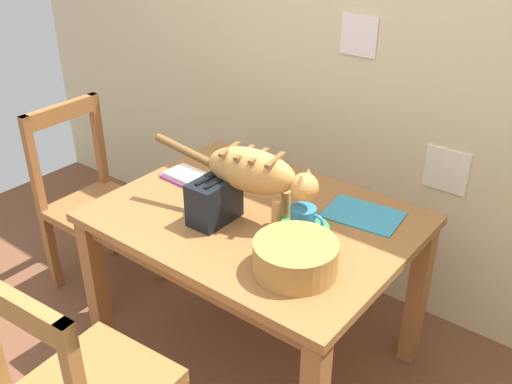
# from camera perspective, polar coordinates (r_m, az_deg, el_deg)

# --- Properties ---
(wall_rear) EXTENTS (4.63, 0.11, 2.50)m
(wall_rear) POSITION_cam_1_polar(r_m,az_deg,el_deg) (2.64, 11.66, 14.51)
(wall_rear) COLOR beige
(wall_rear) RESTS_ON ground_plane
(dining_table) EXTENTS (1.18, 0.89, 0.72)m
(dining_table) POSITION_cam_1_polar(r_m,az_deg,el_deg) (2.28, -0.00, -4.18)
(dining_table) COLOR #9C6334
(dining_table) RESTS_ON ground_plane
(cat) EXTENTS (0.68, 0.19, 0.30)m
(cat) POSITION_cam_1_polar(r_m,az_deg,el_deg) (2.09, -0.11, 1.80)
(cat) COLOR tan
(cat) RESTS_ON dining_table
(saucer_bowl) EXTENTS (0.20, 0.20, 0.04)m
(saucer_bowl) POSITION_cam_1_polar(r_m,az_deg,el_deg) (2.11, 4.60, -3.84)
(saucer_bowl) COLOR #3B9851
(saucer_bowl) RESTS_ON dining_table
(coffee_mug) EXTENTS (0.13, 0.09, 0.08)m
(coffee_mug) POSITION_cam_1_polar(r_m,az_deg,el_deg) (2.08, 4.73, -2.53)
(coffee_mug) COLOR #2E81C2
(coffee_mug) RESTS_ON saucer_bowl
(magazine) EXTENTS (0.31, 0.23, 0.01)m
(magazine) POSITION_cam_1_polar(r_m,az_deg,el_deg) (2.27, 10.51, -2.22)
(magazine) COLOR #3595BC
(magazine) RESTS_ON dining_table
(book_stack) EXTENTS (0.19, 0.14, 0.03)m
(book_stack) POSITION_cam_1_polar(r_m,az_deg,el_deg) (2.51, -7.03, 1.61)
(book_stack) COLOR #96459C
(book_stack) RESTS_ON dining_table
(wicker_basket) EXTENTS (0.28, 0.28, 0.11)m
(wicker_basket) POSITION_cam_1_polar(r_m,az_deg,el_deg) (1.90, 3.91, -6.38)
(wicker_basket) COLOR #AE7D3E
(wicker_basket) RESTS_ON dining_table
(toaster) EXTENTS (0.12, 0.20, 0.18)m
(toaster) POSITION_cam_1_polar(r_m,az_deg,el_deg) (2.16, -4.14, -0.83)
(toaster) COLOR black
(toaster) RESTS_ON dining_table
(wooden_chair_far) EXTENTS (0.42, 0.42, 0.94)m
(wooden_chair_far) POSITION_cam_1_polar(r_m,az_deg,el_deg) (2.96, -15.72, -1.06)
(wooden_chair_far) COLOR #965E30
(wooden_chair_far) RESTS_ON ground_plane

